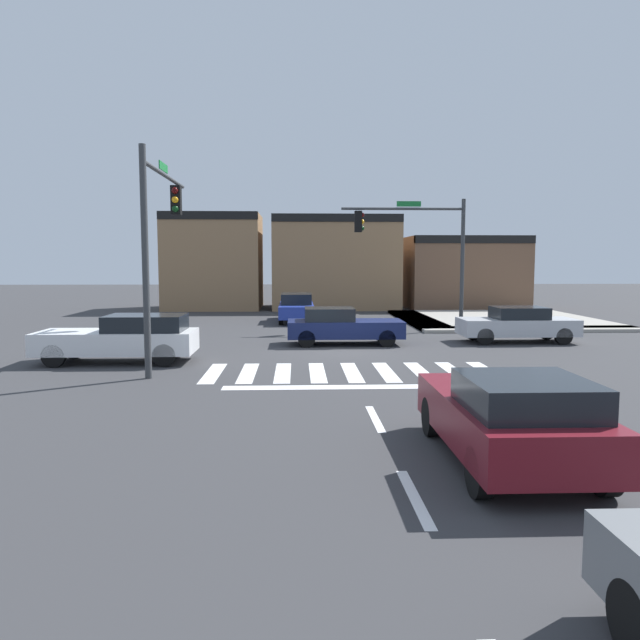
{
  "coord_description": "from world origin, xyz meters",
  "views": [
    {
      "loc": [
        -1.56,
        -21.11,
        3.12
      ],
      "look_at": [
        -0.75,
        -0.75,
        1.12
      ],
      "focal_mm": 33.63,
      "sensor_mm": 36.0,
      "label": 1
    }
  ],
  "objects_px": {
    "car_maroon": "(510,416)",
    "car_blue": "(296,307)",
    "traffic_signal_northeast": "(417,239)",
    "car_navy": "(342,326)",
    "car_white": "(124,338)",
    "traffic_signal_southwest": "(160,222)",
    "car_silver": "(517,324)"
  },
  "relations": [
    {
      "from": "car_blue",
      "to": "car_maroon",
      "type": "distance_m",
      "value": 22.33
    },
    {
      "from": "traffic_signal_northeast",
      "to": "car_silver",
      "type": "distance_m",
      "value": 6.45
    },
    {
      "from": "traffic_signal_southwest",
      "to": "car_white",
      "type": "height_order",
      "value": "traffic_signal_southwest"
    },
    {
      "from": "traffic_signal_southwest",
      "to": "car_white",
      "type": "bearing_deg",
      "value": 63.09
    },
    {
      "from": "traffic_signal_southwest",
      "to": "car_white",
      "type": "relative_size",
      "value": 1.29
    },
    {
      "from": "car_navy",
      "to": "car_white",
      "type": "xyz_separation_m",
      "value": [
        -7.03,
        -3.79,
        0.07
      ]
    },
    {
      "from": "car_silver",
      "to": "car_maroon",
      "type": "xyz_separation_m",
      "value": [
        -5.26,
        -13.77,
        0.05
      ]
    },
    {
      "from": "traffic_signal_northeast",
      "to": "car_maroon",
      "type": "distance_m",
      "value": 18.76
    },
    {
      "from": "car_navy",
      "to": "car_silver",
      "type": "bearing_deg",
      "value": 2.61
    },
    {
      "from": "traffic_signal_northeast",
      "to": "car_silver",
      "type": "xyz_separation_m",
      "value": [
        3.02,
        -4.55,
        -3.42
      ]
    },
    {
      "from": "car_navy",
      "to": "car_blue",
      "type": "height_order",
      "value": "car_blue"
    },
    {
      "from": "car_white",
      "to": "car_maroon",
      "type": "xyz_separation_m",
      "value": [
        8.58,
        -9.67,
        -0.01
      ]
    },
    {
      "from": "car_silver",
      "to": "car_maroon",
      "type": "height_order",
      "value": "car_maroon"
    },
    {
      "from": "traffic_signal_northeast",
      "to": "car_maroon",
      "type": "height_order",
      "value": "traffic_signal_northeast"
    },
    {
      "from": "traffic_signal_northeast",
      "to": "car_white",
      "type": "relative_size",
      "value": 1.25
    },
    {
      "from": "traffic_signal_northeast",
      "to": "car_maroon",
      "type": "bearing_deg",
      "value": 83.04
    },
    {
      "from": "car_white",
      "to": "car_maroon",
      "type": "bearing_deg",
      "value": 131.61
    },
    {
      "from": "traffic_signal_southwest",
      "to": "car_silver",
      "type": "distance_m",
      "value": 13.83
    },
    {
      "from": "car_silver",
      "to": "car_white",
      "type": "relative_size",
      "value": 0.92
    },
    {
      "from": "car_blue",
      "to": "car_maroon",
      "type": "relative_size",
      "value": 1.12
    },
    {
      "from": "traffic_signal_northeast",
      "to": "traffic_signal_southwest",
      "type": "bearing_deg",
      "value": 44.69
    },
    {
      "from": "traffic_signal_southwest",
      "to": "car_silver",
      "type": "bearing_deg",
      "value": -68.96
    },
    {
      "from": "traffic_signal_northeast",
      "to": "car_silver",
      "type": "bearing_deg",
      "value": 123.56
    },
    {
      "from": "traffic_signal_northeast",
      "to": "car_white",
      "type": "distance_m",
      "value": 14.26
    },
    {
      "from": "car_navy",
      "to": "car_silver",
      "type": "distance_m",
      "value": 6.82
    },
    {
      "from": "traffic_signal_southwest",
      "to": "car_blue",
      "type": "bearing_deg",
      "value": -16.78
    },
    {
      "from": "traffic_signal_southwest",
      "to": "traffic_signal_northeast",
      "type": "relative_size",
      "value": 1.03
    },
    {
      "from": "car_blue",
      "to": "car_white",
      "type": "relative_size",
      "value": 0.98
    },
    {
      "from": "traffic_signal_northeast",
      "to": "car_blue",
      "type": "distance_m",
      "value": 7.47
    },
    {
      "from": "car_silver",
      "to": "car_blue",
      "type": "bearing_deg",
      "value": 135.67
    },
    {
      "from": "traffic_signal_southwest",
      "to": "car_white",
      "type": "distance_m",
      "value": 3.82
    },
    {
      "from": "car_maroon",
      "to": "car_blue",
      "type": "bearing_deg",
      "value": 8.39
    }
  ]
}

